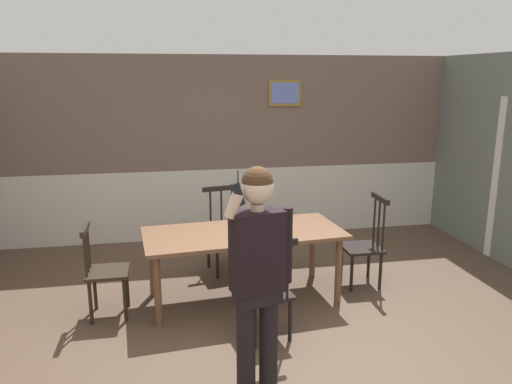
{
  "coord_description": "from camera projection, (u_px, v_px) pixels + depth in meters",
  "views": [
    {
      "loc": [
        -0.89,
        -3.95,
        2.36
      ],
      "look_at": [
        -0.19,
        -0.26,
        1.46
      ],
      "focal_mm": 34.4,
      "sensor_mm": 36.0,
      "label": 1
    }
  ],
  "objects": [
    {
      "name": "ground_plane",
      "position": [
        271.0,
        339.0,
        4.49
      ],
      "size": [
        7.41,
        7.41,
        0.0
      ],
      "primitive_type": "plane",
      "color": "brown"
    },
    {
      "name": "person_figure",
      "position": [
        258.0,
        269.0,
        3.49
      ],
      "size": [
        0.52,
        0.28,
        1.75
      ],
      "rotation": [
        0.0,
        0.0,
        3.37
      ],
      "color": "black",
      "rests_on": "ground_plane"
    },
    {
      "name": "dining_table",
      "position": [
        244.0,
        239.0,
        5.15
      ],
      "size": [
        2.14,
        1.09,
        0.76
      ],
      "rotation": [
        0.0,
        0.0,
        0.09
      ],
      "color": "brown",
      "rests_on": "ground_plane"
    },
    {
      "name": "chair_by_doorway",
      "position": [
        267.0,
        291.0,
        4.41
      ],
      "size": [
        0.49,
        0.49,
        0.99
      ],
      "rotation": [
        0.0,
        0.0,
        0.16
      ],
      "color": "black",
      "rests_on": "ground_plane"
    },
    {
      "name": "chair_at_table_head",
      "position": [
        365.0,
        244.0,
        5.57
      ],
      "size": [
        0.43,
        0.43,
        1.04
      ],
      "rotation": [
        0.0,
        0.0,
        1.55
      ],
      "color": "black",
      "rests_on": "ground_plane"
    },
    {
      "name": "chair_near_window",
      "position": [
        104.0,
        271.0,
        4.82
      ],
      "size": [
        0.4,
        0.4,
        0.95
      ],
      "rotation": [
        0.0,
        0.0,
        4.71
      ],
      "color": "#2D2319",
      "rests_on": "ground_plane"
    },
    {
      "name": "room_back_partition",
      "position": [
        226.0,
        152.0,
        7.12
      ],
      "size": [
        6.74,
        0.17,
        2.63
      ],
      "color": "#756056",
      "rests_on": "ground_plane"
    },
    {
      "name": "chair_opposite_corner",
      "position": [
        226.0,
        233.0,
        5.99
      ],
      "size": [
        0.55,
        0.55,
        1.03
      ],
      "rotation": [
        0.0,
        0.0,
        3.33
      ],
      "color": "black",
      "rests_on": "ground_plane"
    }
  ]
}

